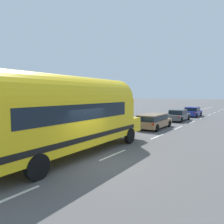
# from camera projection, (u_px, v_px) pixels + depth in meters

# --- Properties ---
(ground_plane) EXTENTS (300.00, 300.00, 0.00)m
(ground_plane) POSITION_uv_depth(u_px,v_px,m) (96.00, 162.00, 9.83)
(ground_plane) COLOR #565454
(lane_markings) EXTENTS (3.59, 80.00, 0.01)m
(lane_markings) POSITION_uv_depth(u_px,v_px,m) (156.00, 125.00, 21.70)
(lane_markings) COLOR silver
(lane_markings) RESTS_ON ground
(painted_bus) EXTENTS (2.78, 11.63, 4.12)m
(painted_bus) POSITION_uv_depth(u_px,v_px,m) (65.00, 112.00, 10.38)
(painted_bus) COLOR yellow
(painted_bus) RESTS_ON ground
(car_lead) EXTENTS (2.05, 4.77, 1.37)m
(car_lead) POSITION_uv_depth(u_px,v_px,m) (154.00, 120.00, 19.53)
(car_lead) COLOR olive
(car_lead) RESTS_ON ground
(car_second) EXTENTS (1.93, 4.65, 1.37)m
(car_second) POSITION_uv_depth(u_px,v_px,m) (178.00, 115.00, 25.47)
(car_second) COLOR #474C51
(car_second) RESTS_ON ground
(car_third) EXTENTS (2.06, 4.63, 1.37)m
(car_third) POSITION_uv_depth(u_px,v_px,m) (192.00, 111.00, 30.71)
(car_third) COLOR navy
(car_third) RESTS_ON ground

